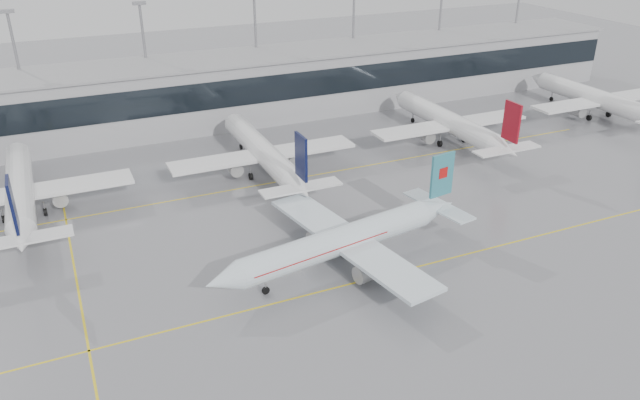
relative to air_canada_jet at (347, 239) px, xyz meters
name	(u,v)px	position (x,y,z in m)	size (l,w,h in m)	color
ground	(363,281)	(0.09, -3.97, -3.46)	(320.00, 320.00, 0.00)	gray
taxi_line_main	(363,281)	(0.09, -3.97, -3.46)	(120.00, 0.25, 0.01)	yellow
taxi_line_north	(272,183)	(0.09, 26.03, -3.46)	(120.00, 0.25, 0.01)	yellow
taxi_line_cross	(75,274)	(-29.91, 11.03, -3.46)	(0.25, 60.00, 0.01)	yellow
terminal	(213,92)	(0.09, 58.03, 2.54)	(180.00, 15.00, 12.00)	#99999D
terminal_glass	(224,94)	(0.09, 50.48, 4.04)	(180.00, 0.20, 5.00)	black
terminal_roof	(211,60)	(0.09, 58.03, 8.74)	(182.00, 16.00, 0.40)	gray
light_masts	(202,47)	(0.09, 64.03, 9.88)	(156.40, 1.00, 22.60)	gray
air_canada_jet	(347,239)	(0.00, 0.00, 0.00)	(35.29, 28.21, 10.98)	silver
parked_jet_b	(20,191)	(-34.91, 29.72, 0.25)	(29.64, 36.96, 11.72)	white
parked_jet_c	(263,152)	(0.09, 29.72, 0.25)	(29.64, 36.96, 11.72)	white
parked_jet_d	(450,123)	(35.09, 29.72, 0.25)	(29.64, 36.96, 11.72)	white
parked_jet_e	(597,99)	(70.09, 29.72, 0.25)	(29.64, 36.96, 11.72)	white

